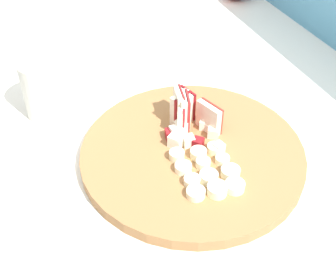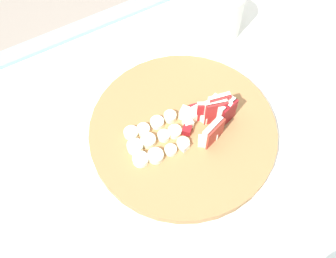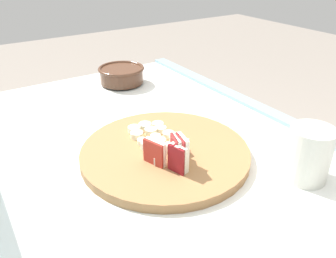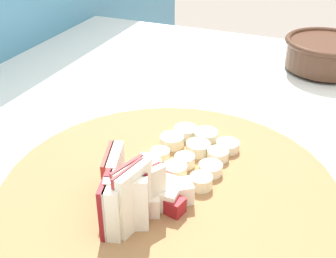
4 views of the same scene
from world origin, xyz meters
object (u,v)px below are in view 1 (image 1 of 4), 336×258
Objects in this scene: apple_wedge_fan at (187,111)px; banana_slice_rows at (208,172)px; cutting_board at (192,154)px; small_jar at (46,88)px; apple_dice_pile at (189,134)px.

apple_wedge_fan is 0.77× the size of banana_slice_rows.
banana_slice_rows reaches higher than cutting_board.
apple_wedge_fan is 0.25m from small_jar.
cutting_board is at bearing -12.96° from apple_dice_pile.
apple_dice_pile is at bearing 174.00° from banana_slice_rows.
cutting_board is 0.28m from small_jar.
cutting_board is 0.06m from banana_slice_rows.
apple_dice_pile is 0.09m from banana_slice_rows.
apple_dice_pile is 0.86× the size of small_jar.
banana_slice_rows is (0.09, -0.01, -0.00)m from apple_dice_pile.
small_jar reaches higher than banana_slice_rows.
apple_dice_pile is at bearing 46.00° from small_jar.
apple_dice_pile is (-0.02, 0.01, 0.02)m from cutting_board.
apple_dice_pile is at bearing -18.88° from apple_wedge_fan.
cutting_board is at bearing -16.57° from apple_wedge_fan.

